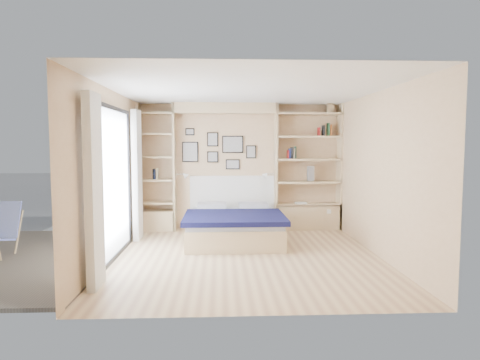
{
  "coord_description": "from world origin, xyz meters",
  "views": [
    {
      "loc": [
        -0.4,
        -6.35,
        1.7
      ],
      "look_at": [
        -0.06,
        0.9,
        1.09
      ],
      "focal_mm": 32.0,
      "sensor_mm": 36.0,
      "label": 1
    }
  ],
  "objects": [
    {
      "name": "reading_lamps",
      "position": [
        -0.3,
        2.0,
        1.1
      ],
      "size": [
        1.92,
        0.12,
        0.15
      ],
      "color": "silver",
      "rests_on": "ground"
    },
    {
      "name": "shelf_decor",
      "position": [
        1.09,
        2.07,
        1.67
      ],
      "size": [
        3.59,
        0.23,
        2.03
      ],
      "color": "#A51E1E",
      "rests_on": "ground"
    },
    {
      "name": "bed",
      "position": [
        -0.16,
        1.15,
        0.27
      ],
      "size": [
        1.7,
        2.14,
        1.07
      ],
      "color": "beige",
      "rests_on": "ground"
    },
    {
      "name": "ground",
      "position": [
        0.0,
        0.0,
        0.0
      ],
      "size": [
        4.5,
        4.5,
        0.0
      ],
      "primitive_type": "plane",
      "color": "#D6B786",
      "rests_on": "ground"
    },
    {
      "name": "deck",
      "position": [
        -3.6,
        0.0,
        0.0
      ],
      "size": [
        3.2,
        4.0,
        0.05
      ],
      "primitive_type": "cube",
      "color": "#675A4C",
      "rests_on": "ground"
    },
    {
      "name": "room_shell",
      "position": [
        -0.39,
        1.52,
        1.08
      ],
      "size": [
        4.5,
        4.5,
        4.5
      ],
      "color": "#D5B085",
      "rests_on": "ground"
    },
    {
      "name": "photo_gallery",
      "position": [
        -0.45,
        2.22,
        1.6
      ],
      "size": [
        1.48,
        0.02,
        0.82
      ],
      "color": "black",
      "rests_on": "ground"
    }
  ]
}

